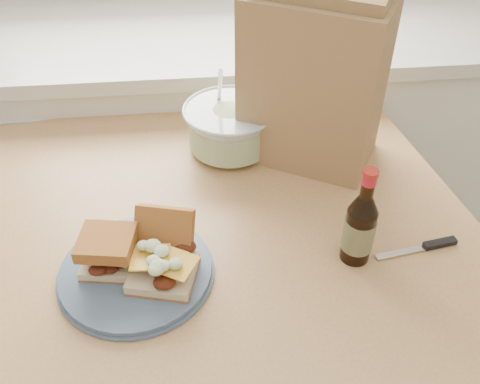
{
  "coord_description": "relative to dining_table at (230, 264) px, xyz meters",
  "views": [
    {
      "loc": [
        0.0,
        0.18,
        1.59
      ],
      "look_at": [
        0.08,
        0.97,
        0.91
      ],
      "focal_mm": 40.0,
      "sensor_mm": 36.0,
      "label": 1
    }
  ],
  "objects": [
    {
      "name": "paper_bag",
      "position": [
        0.21,
        0.23,
        0.31
      ],
      "size": [
        0.35,
        0.31,
        0.38
      ],
      "primitive_type": "cube",
      "rotation": [
        0.0,
        0.0,
        -0.5
      ],
      "color": "#99764A",
      "rests_on": "dining_table"
    },
    {
      "name": "sandwich_left",
      "position": [
        -0.23,
        -0.1,
        0.18
      ],
      "size": [
        0.11,
        0.1,
        0.07
      ],
      "rotation": [
        0.0,
        0.0,
        -0.16
      ],
      "color": "beige",
      "rests_on": "plate"
    },
    {
      "name": "plate",
      "position": [
        -0.18,
        -0.12,
        0.13
      ],
      "size": [
        0.28,
        0.28,
        0.02
      ],
      "primitive_type": "cylinder",
      "color": "#475973",
      "rests_on": "dining_table"
    },
    {
      "name": "knife",
      "position": [
        0.38,
        -0.1,
        0.13
      ],
      "size": [
        0.17,
        0.04,
        0.01
      ],
      "rotation": [
        0.0,
        0.0,
        0.16
      ],
      "color": "silver",
      "rests_on": "dining_table"
    },
    {
      "name": "cabinet_run",
      "position": [
        -0.06,
        0.74,
        -0.24
      ],
      "size": [
        2.5,
        0.64,
        0.94
      ],
      "color": "white",
      "rests_on": "ground"
    },
    {
      "name": "dining_table",
      "position": [
        0.0,
        0.0,
        0.0
      ],
      "size": [
        1.14,
        1.14,
        0.83
      ],
      "rotation": [
        0.0,
        0.0,
        0.16
      ],
      "color": "tan",
      "rests_on": "ground"
    },
    {
      "name": "coleslaw_bowl",
      "position": [
        0.02,
        0.26,
        0.18
      ],
      "size": [
        0.22,
        0.22,
        0.22
      ],
      "color": "silver",
      "rests_on": "dining_table"
    },
    {
      "name": "sandwich_right",
      "position": [
        -0.13,
        -0.12,
        0.17
      ],
      "size": [
        0.14,
        0.18,
        0.1
      ],
      "rotation": [
        0.0,
        0.0,
        -0.25
      ],
      "color": "beige",
      "rests_on": "plate"
    },
    {
      "name": "beer_bottle",
      "position": [
        0.23,
        -0.11,
        0.2
      ],
      "size": [
        0.06,
        0.06,
        0.21
      ],
      "rotation": [
        0.0,
        0.0,
        -0.19
      ],
      "color": "black",
      "rests_on": "dining_table"
    }
  ]
}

